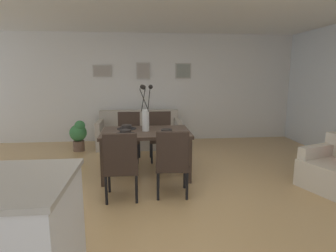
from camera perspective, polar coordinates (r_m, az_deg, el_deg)
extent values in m
plane|color=tan|center=(3.99, -2.42, -13.60)|extent=(9.00, 9.00, 0.00)
cube|color=silver|center=(6.89, -4.05, 7.82)|extent=(9.00, 0.10, 2.60)
cube|color=white|center=(4.16, -3.08, 24.60)|extent=(9.00, 7.20, 0.08)
cube|color=#3D2D23|center=(4.45, -4.59, -1.34)|extent=(1.40, 0.93, 0.05)
cube|color=#3D2D23|center=(4.98, 2.78, -4.39)|extent=(0.07, 0.07, 0.69)
cube|color=#3D2D23|center=(4.96, -12.05, -4.68)|extent=(0.07, 0.07, 0.69)
cube|color=#3D2D23|center=(4.21, 4.39, -7.23)|extent=(0.07, 0.07, 0.69)
cube|color=#3D2D23|center=(4.19, -13.26, -7.59)|extent=(0.07, 0.07, 0.69)
cube|color=#33261E|center=(3.75, -9.53, -8.45)|extent=(0.45, 0.45, 0.08)
cube|color=#33261E|center=(3.49, -9.82, -5.43)|extent=(0.42, 0.07, 0.48)
cylinder|color=black|center=(4.00, -6.52, -10.64)|extent=(0.04, 0.04, 0.38)
cylinder|color=black|center=(4.02, -12.04, -10.70)|extent=(0.04, 0.04, 0.38)
cylinder|color=black|center=(3.65, -6.52, -12.80)|extent=(0.04, 0.04, 0.38)
cylinder|color=black|center=(3.67, -12.61, -12.84)|extent=(0.04, 0.04, 0.38)
cube|color=#33261E|center=(5.29, -8.21, -2.76)|extent=(0.47, 0.47, 0.08)
cube|color=#33261E|center=(5.42, -8.04, 0.38)|extent=(0.42, 0.09, 0.48)
cylinder|color=black|center=(5.19, -10.48, -5.71)|extent=(0.04, 0.04, 0.38)
cylinder|color=black|center=(5.15, -6.28, -5.75)|extent=(0.04, 0.04, 0.38)
cylinder|color=black|center=(5.55, -9.87, -4.62)|extent=(0.04, 0.04, 0.38)
cylinder|color=black|center=(5.51, -5.94, -4.63)|extent=(0.04, 0.04, 0.38)
cube|color=#33261E|center=(3.80, 0.83, -8.01)|extent=(0.47, 0.47, 0.08)
cube|color=#33261E|center=(3.54, 0.96, -5.01)|extent=(0.42, 0.09, 0.48)
cylinder|color=black|center=(4.07, 3.43, -10.19)|extent=(0.04, 0.04, 0.38)
cylinder|color=black|center=(4.06, -2.01, -10.25)|extent=(0.04, 0.04, 0.38)
cylinder|color=black|center=(3.72, 3.93, -12.27)|extent=(0.04, 0.04, 0.38)
cylinder|color=black|center=(3.70, -2.08, -12.35)|extent=(0.04, 0.04, 0.38)
cube|color=#33261E|center=(5.29, -1.47, -2.66)|extent=(0.45, 0.45, 0.08)
cube|color=#33261E|center=(5.42, -1.67, 0.47)|extent=(0.42, 0.07, 0.48)
cylinder|color=black|center=(5.15, -3.37, -5.69)|extent=(0.04, 0.04, 0.38)
cylinder|color=black|center=(5.18, 0.85, -5.56)|extent=(0.04, 0.04, 0.38)
cylinder|color=black|center=(5.51, -3.62, -4.59)|extent=(0.04, 0.04, 0.38)
cylinder|color=black|center=(5.55, 0.31, -4.47)|extent=(0.04, 0.04, 0.38)
cylinder|color=silver|center=(4.41, -4.63, 1.14)|extent=(0.11, 0.11, 0.34)
cylinder|color=black|center=(4.39, -3.95, 5.44)|extent=(0.05, 0.12, 0.37)
sphere|color=black|center=(4.39, -3.61, 8.06)|extent=(0.07, 0.07, 0.07)
cylinder|color=black|center=(4.42, -5.10, 5.46)|extent=(0.08, 0.05, 0.38)
sphere|color=black|center=(4.44, -5.35, 8.06)|extent=(0.07, 0.07, 0.07)
cylinder|color=black|center=(4.31, -4.93, 5.33)|extent=(0.15, 0.06, 0.36)
sphere|color=black|center=(4.27, -5.09, 7.97)|extent=(0.07, 0.07, 0.07)
cylinder|color=black|center=(4.25, -8.80, -1.63)|extent=(0.32, 0.32, 0.01)
cylinder|color=#2D2826|center=(4.24, -8.81, -1.19)|extent=(0.17, 0.17, 0.06)
cylinder|color=black|center=(4.24, -8.82, -0.99)|extent=(0.13, 0.13, 0.04)
cylinder|color=black|center=(4.66, -8.53, -0.54)|extent=(0.32, 0.32, 0.01)
cylinder|color=#2D2826|center=(4.65, -8.54, -0.14)|extent=(0.17, 0.17, 0.06)
cylinder|color=black|center=(4.65, -8.54, 0.04)|extent=(0.13, 0.13, 0.04)
cylinder|color=black|center=(4.26, -0.30, -1.47)|extent=(0.32, 0.32, 0.01)
cylinder|color=#2D2826|center=(4.25, -0.30, -1.04)|extent=(0.17, 0.17, 0.06)
cylinder|color=black|center=(4.25, -0.30, -0.84)|extent=(0.13, 0.13, 0.04)
cube|color=#B2A899|center=(6.36, -5.90, -2.37)|extent=(1.85, 0.84, 0.42)
cube|color=#B2A899|center=(6.62, -5.96, 1.66)|extent=(1.85, 0.16, 0.38)
cube|color=#B2A899|center=(6.35, 1.98, 0.51)|extent=(0.10, 0.84, 0.20)
cube|color=#B2A899|center=(6.37, -13.87, 0.23)|extent=(0.10, 0.84, 0.20)
cube|color=beige|center=(4.76, 28.39, -4.59)|extent=(0.69, 0.36, 0.18)
cube|color=#B2ADA3|center=(6.87, -13.43, 11.00)|extent=(0.44, 0.02, 0.28)
cube|color=#9E9389|center=(6.86, -13.44, 11.00)|extent=(0.39, 0.01, 0.23)
cube|color=#B2ADA3|center=(6.81, -5.13, 11.25)|extent=(0.33, 0.02, 0.40)
cube|color=#9E9389|center=(6.80, -5.13, 11.25)|extent=(0.28, 0.01, 0.35)
cube|color=#B2ADA3|center=(6.89, 3.15, 11.27)|extent=(0.39, 0.02, 0.37)
cube|color=gray|center=(6.88, 3.17, 11.27)|extent=(0.34, 0.01, 0.32)
cylinder|color=brown|center=(6.29, -17.90, -3.93)|extent=(0.24, 0.24, 0.22)
sphere|color=#387A42|center=(6.23, -18.05, -1.34)|extent=(0.36, 0.36, 0.36)
sphere|color=#387A42|center=(6.16, -17.74, 0.06)|extent=(0.22, 0.22, 0.22)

